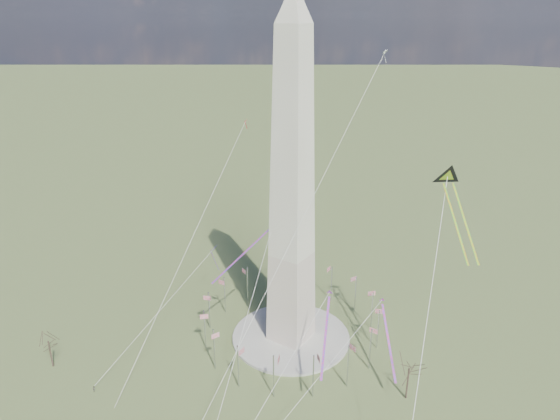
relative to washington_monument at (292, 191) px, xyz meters
The scene contains 14 objects.
ground 47.95m from the washington_monument, ahead, with size 2000.00×2000.00×0.00m, color #536432.
plaza 47.55m from the washington_monument, ahead, with size 36.00×36.00×0.80m, color #A6A297.
washington_monument is the anchor object (origin of this frame).
flagpole_ring 40.68m from the washington_monument, 169.63° to the right, with size 54.40×54.40×13.00m.
tree_near 54.52m from the washington_monument, ahead, with size 8.04×8.04×14.07m.
tree_far 79.23m from the washington_monument, 135.20° to the right, with size 7.18×7.18×12.57m.
person_west 74.31m from the washington_monument, 122.24° to the right, with size 0.78×0.61×1.61m, color gray.
kite_delta_black 41.26m from the washington_monument, ahead, with size 16.50×19.24×17.10m.
kite_diamond_purple 43.41m from the washington_monument, behind, with size 2.11×3.25×9.93m.
kite_streamer_left 36.28m from the washington_monument, 34.69° to the right, with size 9.10×18.67×13.65m.
kite_streamer_mid 19.07m from the washington_monument, 132.72° to the right, with size 9.14×19.40×14.11m.
kite_streamer_right 45.39m from the washington_monument, ahead, with size 12.49×16.70×13.54m.
kite_small_red 54.78m from the washington_monument, 140.55° to the left, with size 1.38×1.33×3.89m.
kite_small_white 53.00m from the washington_monument, 79.27° to the left, with size 1.35×1.93×4.02m.
Camera 1 is at (68.40, -109.06, 92.61)m, focal length 32.00 mm.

